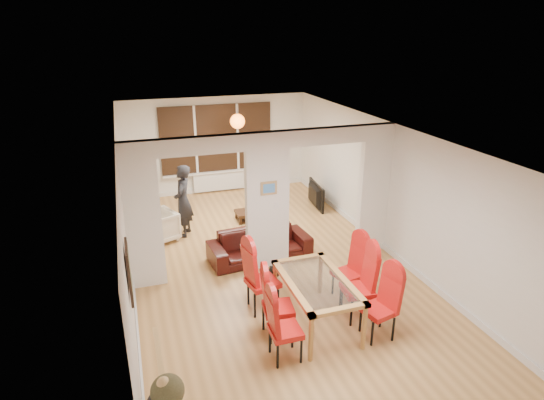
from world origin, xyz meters
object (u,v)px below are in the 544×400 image
dining_table (316,302)px  dining_chair_rb (358,285)px  dining_chair_rc (348,270)px  dining_chair_ra (378,305)px  bottle (265,204)px  dining_chair_lc (263,277)px  dining_chair_lb (278,303)px  armchair (158,227)px  person (183,201)px  bowl (258,207)px  sofa (260,245)px  dining_chair_la (286,326)px  coffee_table (256,215)px

dining_table → dining_chair_rb: (0.67, -0.04, 0.19)m
dining_chair_rb → dining_chair_rc: size_ratio=1.06×
dining_chair_ra → bottle: size_ratio=3.60×
dining_chair_lc → dining_chair_lb: bearing=-98.9°
dining_chair_lb → armchair: dining_chair_lb is taller
dining_table → dining_chair_rb: dining_chair_rb is taller
dining_chair_ra → dining_chair_rb: bearing=82.3°
person → bowl: size_ratio=7.69×
dining_chair_lb → sofa: 2.43m
dining_chair_lb → bottle: bearing=83.0°
dining_chair_la → dining_chair_rb: dining_chair_rb is taller
dining_chair_lb → dining_chair_la: bearing=-90.2°
dining_table → dining_chair_ra: 0.93m
dining_chair_lb → dining_chair_rb: 1.31m
dining_chair_lb → bowl: dining_chair_lb is taller
dining_table → dining_chair_lc: size_ratio=1.39×
dining_chair_lb → coffee_table: 4.40m
dining_table → person: size_ratio=1.02×
dining_chair_rb → person: (-2.12, 3.89, 0.23)m
dining_table → sofa: (-0.20, 2.30, -0.09)m
dining_chair_lb → armchair: (-1.39, 3.81, -0.21)m
dining_chair_la → person: bearing=100.5°
dining_table → sofa: size_ratio=0.81×
dining_chair_lb → dining_chair_rb: dining_chair_rb is taller
dining_table → sofa: bearing=94.9°
dining_chair_lc → dining_chair_ra: (1.38, -1.19, -0.05)m
dining_chair_ra → bottle: 4.73m
coffee_table → sofa: bearing=-104.2°
dining_chair_ra → armchair: dining_chair_ra is taller
person → coffee_table: bearing=123.2°
sofa → bottle: size_ratio=6.75×
dining_chair_lc → armchair: size_ratio=1.62×
sofa → armchair: (-1.82, 1.43, 0.04)m
dining_chair_ra → coffee_table: dining_chair_ra is taller
bowl → dining_chair_rb: bearing=-86.0°
dining_chair_lc → dining_chair_rb: bearing=-37.0°
dining_chair_la → person: person is taller
dining_chair_ra → person: size_ratio=0.67×
dining_chair_lb → person: (-0.81, 3.93, 0.26)m
coffee_table → bottle: size_ratio=3.30×
dining_chair_lb → dining_chair_lc: size_ratio=0.93×
dining_chair_rc → coffee_table: bearing=85.1°
dining_chair_ra → dining_chair_la: bearing=167.5°
dining_chair_lc → dining_chair_rc: 1.44m
bowl → dining_chair_ra: bearing=-85.8°
dining_table → dining_chair_lb: size_ratio=1.50×
dining_chair_lb → person: bearing=109.7°
bowl → coffee_table: bearing=-132.0°
bottle → armchair: bearing=-170.5°
coffee_table → dining_chair_la: bearing=-101.7°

